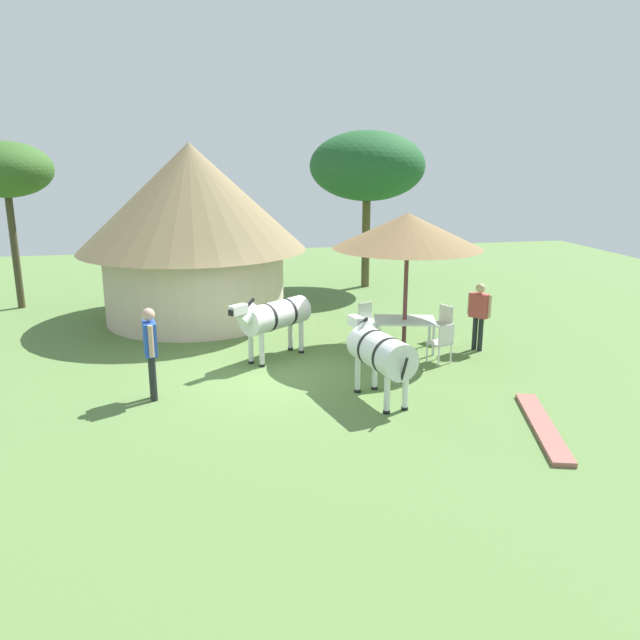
# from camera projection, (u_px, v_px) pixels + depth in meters

# --- Properties ---
(ground_plane) EXTENTS (36.00, 36.00, 0.00)m
(ground_plane) POSITION_uv_depth(u_px,v_px,m) (270.00, 372.00, 13.39)
(ground_plane) COLOR #5A7C40
(thatched_hut) EXTENTS (6.20, 6.20, 4.81)m
(thatched_hut) POSITION_uv_depth(u_px,v_px,m) (193.00, 224.00, 17.16)
(thatched_hut) COLOR beige
(thatched_hut) RESTS_ON ground_plane
(shade_umbrella) EXTENTS (3.42, 3.42, 3.22)m
(shade_umbrella) POSITION_uv_depth(u_px,v_px,m) (408.00, 231.00, 14.23)
(shade_umbrella) COLOR brown
(shade_umbrella) RESTS_ON ground_plane
(patio_dining_table) EXTENTS (1.60, 1.26, 0.74)m
(patio_dining_table) POSITION_uv_depth(u_px,v_px,m) (404.00, 323.00, 14.78)
(patio_dining_table) COLOR silver
(patio_dining_table) RESTS_ON ground_plane
(patio_chair_east_end) EXTENTS (0.59, 0.58, 0.90)m
(patio_chair_east_end) POSITION_uv_depth(u_px,v_px,m) (368.00, 318.00, 15.73)
(patio_chair_east_end) COLOR white
(patio_chair_east_end) RESTS_ON ground_plane
(patio_chair_west_end) EXTENTS (0.59, 0.60, 0.90)m
(patio_chair_west_end) POSITION_uv_depth(u_px,v_px,m) (370.00, 339.00, 13.96)
(patio_chair_west_end) COLOR white
(patio_chair_west_end) RESTS_ON ground_plane
(patio_chair_near_lawn) EXTENTS (0.57, 0.56, 0.90)m
(patio_chair_near_lawn) POSITION_uv_depth(u_px,v_px,m) (442.00, 341.00, 13.82)
(patio_chair_near_lawn) COLOR silver
(patio_chair_near_lawn) RESTS_ON ground_plane
(patio_chair_near_hut) EXTENTS (0.55, 0.57, 0.90)m
(patio_chair_near_hut) POSITION_uv_depth(u_px,v_px,m) (443.00, 321.00, 15.47)
(patio_chair_near_hut) COLOR silver
(patio_chair_near_hut) RESTS_ON ground_plane
(guest_beside_umbrella) EXTENTS (0.44, 0.46, 1.61)m
(guest_beside_umbrella) POSITION_uv_depth(u_px,v_px,m) (479.00, 310.00, 14.65)
(guest_beside_umbrella) COLOR black
(guest_beside_umbrella) RESTS_ON ground_plane
(standing_watcher) EXTENTS (0.28, 0.63, 1.77)m
(standing_watcher) POSITION_uv_depth(u_px,v_px,m) (150.00, 345.00, 11.65)
(standing_watcher) COLOR #212527
(standing_watcher) RESTS_ON ground_plane
(zebra_nearest_camera) EXTENTS (1.96, 1.68, 1.53)m
(zebra_nearest_camera) POSITION_uv_depth(u_px,v_px,m) (274.00, 316.00, 14.03)
(zebra_nearest_camera) COLOR silver
(zebra_nearest_camera) RESTS_ON ground_plane
(zebra_by_umbrella) EXTENTS (1.00, 2.14, 1.48)m
(zebra_by_umbrella) POSITION_uv_depth(u_px,v_px,m) (380.00, 352.00, 11.64)
(zebra_by_umbrella) COLOR silver
(zebra_by_umbrella) RESTS_ON ground_plane
(acacia_tree_behind_hut) EXTENTS (3.87, 3.87, 5.28)m
(acacia_tree_behind_hut) POSITION_uv_depth(u_px,v_px,m) (367.00, 166.00, 21.08)
(acacia_tree_behind_hut) COLOR #4E4827
(acacia_tree_behind_hut) RESTS_ON ground_plane
(acacia_tree_right_background) EXTENTS (2.66, 2.66, 4.87)m
(acacia_tree_right_background) POSITION_uv_depth(u_px,v_px,m) (5.00, 171.00, 18.01)
(acacia_tree_right_background) COLOR #403B26
(acacia_tree_right_background) RESTS_ON ground_plane
(brick_patio_kerb) EXTENTS (1.18, 2.78, 0.08)m
(brick_patio_kerb) POSITION_uv_depth(u_px,v_px,m) (543.00, 426.00, 10.63)
(brick_patio_kerb) COLOR #9A5D53
(brick_patio_kerb) RESTS_ON ground_plane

